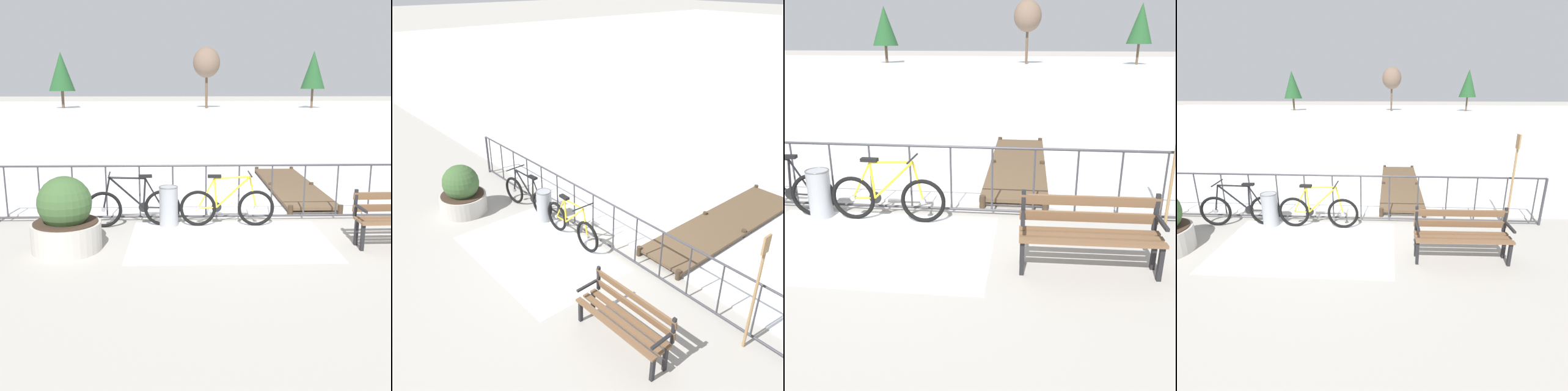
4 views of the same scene
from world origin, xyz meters
The scene contains 11 objects.
ground_plane centered at (0.00, 0.00, 0.00)m, with size 160.00×160.00×0.00m, color #9E9991.
frozen_pond centered at (0.00, 28.40, 0.01)m, with size 80.00×56.00×0.03m, color white.
snow_patch centered at (-0.29, -1.20, 0.00)m, with size 3.26×2.13×0.01m, color white.
railing_fence centered at (0.00, 0.00, 0.56)m, with size 9.06×0.06×1.07m.
bicycle_near_railing centered at (-0.26, -0.37, 0.37)m, with size 1.71×0.52×0.97m.
park_bench centered at (2.48, -1.50, 0.51)m, with size 1.61×0.50×0.89m.
trash_bin centered at (-1.31, -0.33, 0.37)m, with size 0.35×0.35×0.73m.
wooden_dock centered at (1.56, 2.46, 0.12)m, with size 1.10×4.42×0.20m.
tree_far_west centered at (1.38, 39.01, 4.37)m, with size 2.62×2.62×5.84m.
tree_west_mid centered at (11.87, 39.14, 3.69)m, with size 2.33×2.33×5.51m.
tree_centre centered at (-12.77, 39.57, 3.53)m, with size 2.52×2.52×5.41m.
Camera 3 is at (1.73, -6.23, 2.57)m, focal length 40.67 mm.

